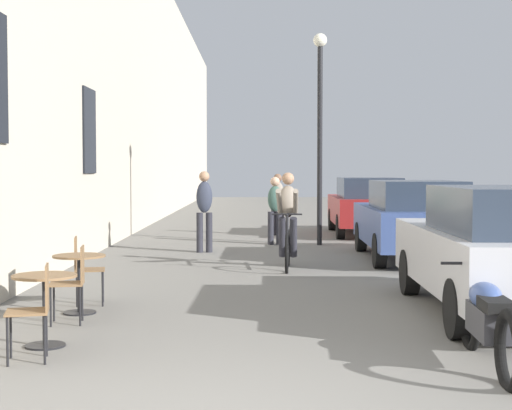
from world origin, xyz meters
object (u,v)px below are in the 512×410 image
Objects in this scene: street_lamp at (322,111)px; parked_car_second at (415,219)px; cafe_chair_near_toward_street at (38,305)px; pedestrian_near at (207,207)px; cafe_chair_mid_toward_wall at (76,279)px; pedestrian_far at (280,201)px; parked_car_nearest at (505,249)px; cafe_chair_mid_toward_street at (86,265)px; parked_car_third at (369,205)px; cafe_table_mid at (81,271)px; cyclist_on_bicycle at (290,223)px; cafe_table_near at (47,295)px; parked_motorcycle at (491,322)px; pedestrian_mid at (277,206)px.

street_lamp is 1.12× the size of parked_car_second.
cafe_chair_near_toward_street is 0.52× the size of pedestrian_near.
cafe_chair_mid_toward_wall is at bearing 91.98° from cafe_chair_near_toward_street.
pedestrian_near is 4.37m from parked_car_second.
pedestrian_far is 0.37× the size of parked_car_nearest.
cafe_chair_mid_toward_street is 0.18× the size of street_lamp.
cafe_chair_near_toward_street is 0.20× the size of parked_car_third.
parked_car_third reaches higher than cafe_chair_mid_toward_street.
street_lamp is at bearing 67.12° from cafe_table_mid.
pedestrian_near is at bearing -111.42° from pedestrian_far.
parked_car_second is (5.22, 5.67, 0.28)m from cafe_table_mid.
parked_car_third is at bearing 71.14° from cyclist_on_bicycle.
parked_car_second reaches higher than cafe_chair_mid_toward_wall.
pedestrian_far is at bearing -176.06° from parked_car_third.
parked_car_second is (4.15, -1.36, -0.17)m from pedestrian_near.
parked_car_nearest is (5.00, 2.23, 0.30)m from cafe_chair_near_toward_street.
cafe_table_mid is at bearing 91.96° from cafe_table_near.
pedestrian_far reaches higher than parked_motorcycle.
street_lamp is at bearing -7.21° from pedestrian_mid.
cyclist_on_bicycle is 1.11× the size of pedestrian_mid.
pedestrian_far is 3.55m from street_lamp.
parked_car_nearest is 1.01× the size of parked_car_second.
pedestrian_near reaches higher than cafe_chair_near_toward_street.
pedestrian_near reaches higher than parked_motorcycle.
cafe_table_mid is 0.34× the size of parked_motorcycle.
pedestrian_mid is at bearing 172.79° from street_lamp.
cafe_chair_mid_toward_wall is (0.15, -1.24, 0.00)m from cafe_chair_mid_toward_street.
pedestrian_near is (0.93, 9.40, 0.45)m from cafe_chair_near_toward_street.
cafe_table_mid is at bearing -98.65° from pedestrian_near.
parked_car_third is at bearing 89.89° from parked_car_nearest.
pedestrian_far is 0.77× the size of parked_motorcycle.
parked_motorcycle reaches higher than cafe_table_near.
cafe_chair_near_toward_street is (0.07, -0.59, -0.00)m from cafe_table_near.
parked_car_second is 2.05× the size of parked_motorcycle.
cafe_chair_near_toward_street is at bearing -109.93° from parked_car_third.
cafe_chair_mid_toward_street is 5.27m from parked_car_nearest.
parked_car_second is 5.80m from parked_car_third.
street_lamp reaches higher than cafe_chair_mid_toward_wall.
pedestrian_far is 0.37× the size of parked_car_third.
cafe_table_near is 5.34m from parked_car_nearest.
parked_car_third is (5.02, 13.84, 0.28)m from cafe_chair_near_toward_street.
parked_motorcycle is (4.25, -2.56, -0.12)m from cafe_table_mid.
parked_car_third is (-0.06, 5.80, -0.00)m from parked_car_second.
parked_car_second is (5.29, 5.06, 0.29)m from cafe_chair_mid_toward_street.
cafe_chair_near_toward_street reaches higher than cafe_table_near.
parked_car_third is (4.08, 4.44, -0.17)m from pedestrian_near.
pedestrian_far reaches higher than cafe_chair_mid_toward_wall.
parked_car_third reaches higher than cafe_table_near.
parked_car_second is 1.00× the size of parked_car_third.
cafe_table_mid is at bearing 148.94° from parked_motorcycle.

